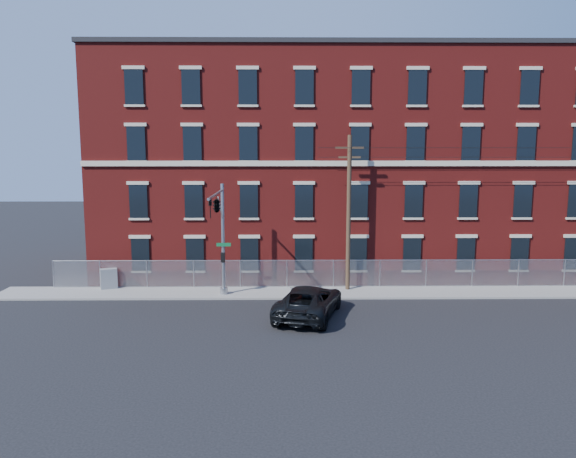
{
  "coord_description": "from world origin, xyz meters",
  "views": [
    {
      "loc": [
        -2.33,
        -29.29,
        9.14
      ],
      "look_at": [
        -1.93,
        4.0,
        4.35
      ],
      "focal_mm": 34.07,
      "sensor_mm": 36.0,
      "label": 1
    }
  ],
  "objects_px": {
    "pickup_truck": "(309,301)",
    "utility_cabinet": "(109,279)",
    "traffic_signal_mast": "(218,216)",
    "utility_pole_near": "(349,210)"
  },
  "relations": [
    {
      "from": "utility_cabinet",
      "to": "utility_pole_near",
      "type": "bearing_deg",
      "value": -22.7
    },
    {
      "from": "traffic_signal_mast",
      "to": "utility_pole_near",
      "type": "height_order",
      "value": "utility_pole_near"
    },
    {
      "from": "utility_pole_near",
      "to": "utility_cabinet",
      "type": "bearing_deg",
      "value": 178.54
    },
    {
      "from": "utility_pole_near",
      "to": "utility_cabinet",
      "type": "height_order",
      "value": "utility_pole_near"
    },
    {
      "from": "utility_pole_near",
      "to": "utility_cabinet",
      "type": "distance_m",
      "value": 16.38
    },
    {
      "from": "pickup_truck",
      "to": "traffic_signal_mast",
      "type": "bearing_deg",
      "value": -6.66
    },
    {
      "from": "traffic_signal_mast",
      "to": "utility_cabinet",
      "type": "bearing_deg",
      "value": 153.72
    },
    {
      "from": "utility_pole_near",
      "to": "pickup_truck",
      "type": "height_order",
      "value": "utility_pole_near"
    },
    {
      "from": "traffic_signal_mast",
      "to": "pickup_truck",
      "type": "bearing_deg",
      "value": -22.4
    },
    {
      "from": "pickup_truck",
      "to": "utility_cabinet",
      "type": "xyz_separation_m",
      "value": [
        -12.9,
        5.95,
        -0.09
      ]
    }
  ]
}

